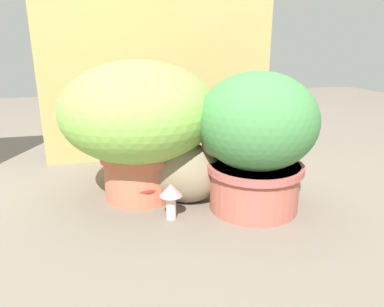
{
  "coord_description": "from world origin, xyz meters",
  "views": [
    {
      "loc": [
        -0.23,
        -1.09,
        0.54
      ],
      "look_at": [
        0.06,
        0.04,
        0.18
      ],
      "focal_mm": 32.82,
      "sensor_mm": 36.0,
      "label": 1
    }
  ],
  "objects_px": {
    "grass_planter": "(139,119)",
    "leafy_planter": "(256,138)",
    "mushroom_ornament_red": "(146,187)",
    "cat": "(190,169)",
    "mushroom_ornament_pink": "(171,194)"
  },
  "relations": [
    {
      "from": "leafy_planter",
      "to": "cat",
      "type": "height_order",
      "value": "leafy_planter"
    },
    {
      "from": "grass_planter",
      "to": "cat",
      "type": "bearing_deg",
      "value": -31.72
    },
    {
      "from": "leafy_planter",
      "to": "mushroom_ornament_red",
      "type": "relative_size",
      "value": 4.48
    },
    {
      "from": "grass_planter",
      "to": "leafy_planter",
      "type": "bearing_deg",
      "value": -29.21
    },
    {
      "from": "cat",
      "to": "mushroom_ornament_pink",
      "type": "distance_m",
      "value": 0.15
    },
    {
      "from": "leafy_planter",
      "to": "mushroom_ornament_red",
      "type": "height_order",
      "value": "leafy_planter"
    },
    {
      "from": "grass_planter",
      "to": "leafy_planter",
      "type": "distance_m",
      "value": 0.42
    },
    {
      "from": "cat",
      "to": "mushroom_ornament_pink",
      "type": "height_order",
      "value": "cat"
    },
    {
      "from": "cat",
      "to": "leafy_planter",
      "type": "bearing_deg",
      "value": -27.08
    },
    {
      "from": "leafy_planter",
      "to": "cat",
      "type": "xyz_separation_m",
      "value": [
        -0.2,
        0.1,
        -0.13
      ]
    },
    {
      "from": "leafy_planter",
      "to": "mushroom_ornament_red",
      "type": "distance_m",
      "value": 0.41
    },
    {
      "from": "grass_planter",
      "to": "mushroom_ornament_pink",
      "type": "height_order",
      "value": "grass_planter"
    },
    {
      "from": "grass_planter",
      "to": "mushroom_ornament_red",
      "type": "bearing_deg",
      "value": -87.48
    },
    {
      "from": "leafy_planter",
      "to": "grass_planter",
      "type": "bearing_deg",
      "value": 150.79
    },
    {
      "from": "cat",
      "to": "mushroom_ornament_pink",
      "type": "xyz_separation_m",
      "value": [
        -0.09,
        -0.11,
        -0.04
      ]
    }
  ]
}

